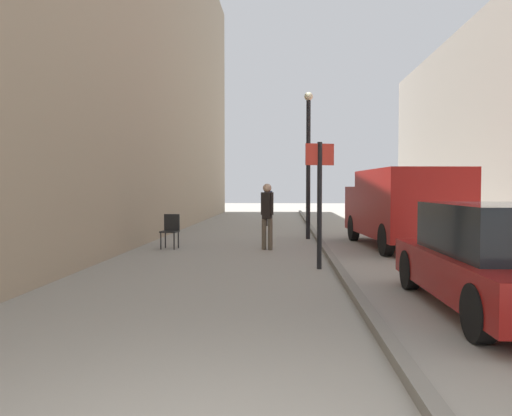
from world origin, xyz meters
The scene contains 10 objects.
ground_plane centered at (0.00, 12.00, 0.00)m, with size 80.00×80.00×0.00m, color gray.
building_facade_left centered at (-5.15, 12.00, 6.73)m, with size 3.11×40.00×13.46m, color gray.
kerb_strip centered at (1.58, 12.00, 0.06)m, with size 0.16×40.00×0.12m, color slate.
pedestrian_main_foreground centered at (0.04, 10.92, 1.03)m, with size 0.34×0.26×1.78m.
pedestrian_mid_block centered at (-0.20, 19.43, 1.02)m, with size 0.35×0.23×1.77m.
delivery_van centered at (3.79, 11.69, 1.18)m, with size 2.51×5.38×2.16m.
parked_car centered at (3.39, 4.35, 0.71)m, with size 1.88×4.22×1.45m.
street_sign_post centered at (1.22, 7.77, 1.55)m, with size 0.59×0.18×2.60m.
lamp_post centered at (1.27, 13.87, 2.72)m, with size 0.28×0.28×4.76m.
cafe_chair_near_window centered at (-2.63, 11.08, 0.55)m, with size 0.48×0.48×0.94m.
Camera 1 is at (0.49, -2.56, 1.67)m, focal length 35.29 mm.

